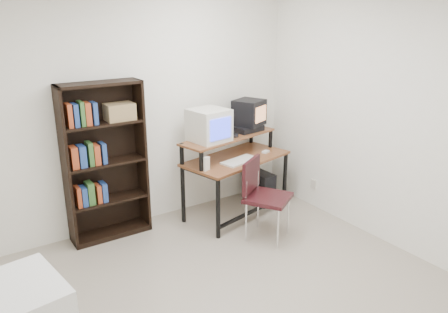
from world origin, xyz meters
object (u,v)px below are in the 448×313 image
computer_desk (235,160)px  bookshelf (104,160)px  pc_tower (259,187)px  school_chair (262,190)px  crt_monitor (209,126)px  crt_tv (249,112)px

computer_desk → bookshelf: bearing=155.3°
pc_tower → school_chair: school_chair is taller
crt_monitor → bookshelf: bookshelf is taller
computer_desk → crt_monitor: bearing=157.1°
crt_tv → bookshelf: bearing=152.7°
bookshelf → crt_monitor: bearing=-12.1°
crt_tv → school_chair: (-0.45, -0.87, -0.65)m
pc_tower → school_chair: size_ratio=0.50×
computer_desk → crt_tv: crt_tv is taller
crt_tv → school_chair: 1.18m
crt_monitor → school_chair: size_ratio=0.52×
crt_monitor → crt_tv: (0.67, 0.13, 0.05)m
pc_tower → crt_monitor: bearing=179.7°
crt_tv → bookshelf: size_ratio=0.25×
computer_desk → crt_monitor: crt_monitor is taller
pc_tower → school_chair: bearing=-129.3°
crt_monitor → school_chair: (0.22, -0.73, -0.61)m
school_chair → crt_tv: bearing=30.7°
bookshelf → computer_desk: bearing=-11.6°
bookshelf → school_chair: bearing=-35.2°
crt_monitor → crt_tv: crt_tv is taller
crt_monitor → school_chair: 0.98m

